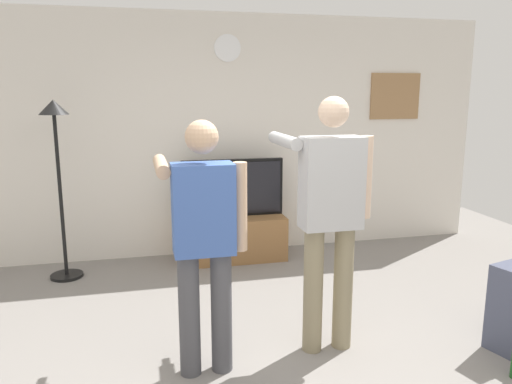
# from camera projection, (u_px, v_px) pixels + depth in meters

# --- Properties ---
(back_wall) EXTENTS (6.40, 0.10, 2.70)m
(back_wall) POSITION_uv_depth(u_px,v_px,m) (217.00, 136.00, 5.66)
(back_wall) COLOR silver
(back_wall) RESTS_ON ground_plane
(tv_stand) EXTENTS (1.12, 0.52, 0.48)m
(tv_stand) POSITION_uv_depth(u_px,v_px,m) (234.00, 238.00, 5.58)
(tv_stand) COLOR olive
(tv_stand) RESTS_ON ground_plane
(television) EXTENTS (1.13, 0.07, 0.64)m
(television) POSITION_uv_depth(u_px,v_px,m) (233.00, 188.00, 5.51)
(television) COLOR black
(television) RESTS_ON tv_stand
(wall_clock) EXTENTS (0.29, 0.03, 0.29)m
(wall_clock) POSITION_uv_depth(u_px,v_px,m) (227.00, 48.00, 5.44)
(wall_clock) COLOR white
(framed_picture) EXTENTS (0.63, 0.04, 0.54)m
(framed_picture) POSITION_uv_depth(u_px,v_px,m) (395.00, 96.00, 6.01)
(framed_picture) COLOR #997047
(floor_lamp) EXTENTS (0.32, 0.32, 1.78)m
(floor_lamp) POSITION_uv_depth(u_px,v_px,m) (57.00, 153.00, 4.81)
(floor_lamp) COLOR black
(floor_lamp) RESTS_ON ground_plane
(person_standing_nearer_lamp) EXTENTS (0.57, 0.78, 1.69)m
(person_standing_nearer_lamp) POSITION_uv_depth(u_px,v_px,m) (203.00, 235.00, 3.20)
(person_standing_nearer_lamp) COLOR #4C4C51
(person_standing_nearer_lamp) RESTS_ON ground_plane
(person_standing_nearer_couch) EXTENTS (0.60, 0.78, 1.83)m
(person_standing_nearer_couch) POSITION_uv_depth(u_px,v_px,m) (330.00, 210.00, 3.48)
(person_standing_nearer_couch) COLOR gray
(person_standing_nearer_couch) RESTS_ON ground_plane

